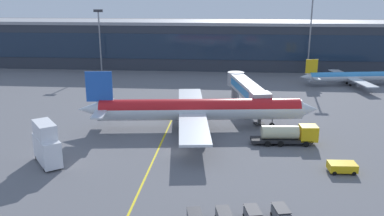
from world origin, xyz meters
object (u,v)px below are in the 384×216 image
baggage_cart_2 (253,215)px  commuter_jet_far (354,77)px  catering_lift (46,144)px  baggage_cart_3 (281,213)px  pushback_tug (343,167)px  main_airliner (199,109)px  fuel_tanker (289,134)px

baggage_cart_2 → commuter_jet_far: bearing=66.1°
catering_lift → commuter_jet_far: bearing=43.7°
catering_lift → baggage_cart_3: size_ratio=2.38×
pushback_tug → main_airliner: bearing=141.0°
catering_lift → fuel_tanker: bearing=16.8°
baggage_cart_2 → baggage_cart_3: (3.14, 0.63, 0.00)m
catering_lift → pushback_tug: bearing=0.7°
main_airliner → baggage_cart_2: (8.04, -31.16, -2.92)m
baggage_cart_3 → commuter_jet_far: bearing=68.1°
pushback_tug → baggage_cart_3: 16.68m
fuel_tanker → baggage_cart_3: size_ratio=3.77×
fuel_tanker → catering_lift: bearing=-163.2°
pushback_tug → commuter_jet_far: bearing=72.4°
commuter_jet_far → pushback_tug: bearing=-107.6°
pushback_tug → commuter_jet_far: (18.24, 57.48, 1.53)m
catering_lift → commuter_jet_far: commuter_jet_far is taller
catering_lift → main_airliner: bearing=40.4°
baggage_cart_3 → commuter_jet_far: 76.20m
main_airliner → catering_lift: (-20.97, -17.82, -0.63)m
main_airliner → pushback_tug: bearing=-39.0°
fuel_tanker → catering_lift: 38.00m
pushback_tug → commuter_jet_far: size_ratio=0.13×
pushback_tug → catering_lift: bearing=-179.3°
commuter_jet_far → baggage_cart_2: bearing=-113.9°
fuel_tanker → catering_lift: (-36.35, -11.00, 1.32)m
catering_lift → baggage_cart_2: bearing=-24.7°
main_airliner → fuel_tanker: (15.38, -6.82, -1.95)m
catering_lift → baggage_cart_3: catering_lift is taller
main_airliner → fuel_tanker: size_ratio=4.03×
main_airliner → pushback_tug: main_airliner is taller
catering_lift → baggage_cart_3: (32.16, -12.71, -2.28)m
catering_lift → commuter_jet_far: 83.86m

